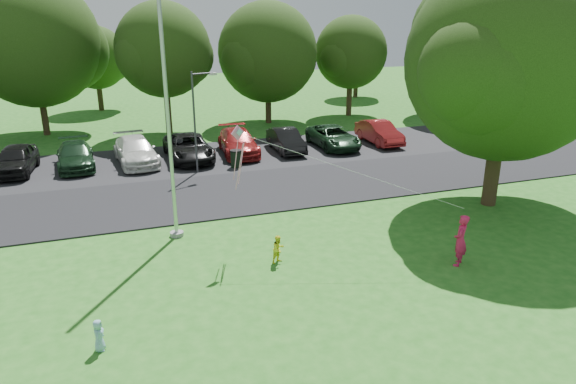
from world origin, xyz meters
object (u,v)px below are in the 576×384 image
object	(u,v)px
big_tree	(506,65)
woman	(460,240)
flagpole	(168,126)
child_yellow	(278,249)
child_blue	(99,335)
trash_can	(236,159)
street_lamp	(198,113)
kite	(246,149)

from	to	relation	value
big_tree	woman	world-z (taller)	big_tree
flagpole	child_yellow	bearing A→B (deg)	-48.57
flagpole	child_blue	xyz separation A→B (m)	(-2.72, -6.34, -3.75)
big_tree	woman	size ratio (longest dim) A/B	5.80
big_tree	child_blue	xyz separation A→B (m)	(-15.90, -5.22, -5.50)
child_blue	child_yellow	bearing A→B (deg)	-50.81
woman	child_yellow	bearing A→B (deg)	-64.39
woman	trash_can	bearing A→B (deg)	-116.13
street_lamp	woman	size ratio (longest dim) A/B	2.96
woman	child_blue	distance (m)	11.22
child_blue	kite	size ratio (longest dim) A/B	0.12
flagpole	kite	size ratio (longest dim) A/B	1.49
flagpole	trash_can	xyz separation A→B (m)	(4.25, 8.00, -3.67)
big_tree	kite	distance (m)	11.20
big_tree	woman	xyz separation A→B (m)	(-4.72, -4.29, -5.05)
child_blue	kite	bearing A→B (deg)	-38.04
woman	child_yellow	world-z (taller)	woman
big_tree	child_yellow	world-z (taller)	big_tree
child_yellow	street_lamp	bearing A→B (deg)	68.55
street_lamp	kite	world-z (taller)	street_lamp
flagpole	child_yellow	world-z (taller)	flagpole
street_lamp	child_yellow	world-z (taller)	street_lamp
flagpole	street_lamp	size ratio (longest dim) A/B	1.93
flagpole	kite	bearing A→B (deg)	-41.65
flagpole	child_blue	bearing A→B (deg)	-113.20
child_yellow	flagpole	bearing A→B (deg)	106.87
trash_can	big_tree	size ratio (longest dim) A/B	0.10
street_lamp	child_yellow	size ratio (longest dim) A/B	5.38
flagpole	woman	size ratio (longest dim) A/B	5.72
street_lamp	child_blue	size ratio (longest dim) A/B	6.20
trash_can	woman	distance (m)	14.06
flagpole	kite	world-z (taller)	flagpole
flagpole	big_tree	world-z (taller)	big_tree
trash_can	kite	distance (m)	10.67
big_tree	child_blue	distance (m)	17.62
child_yellow	woman	bearing A→B (deg)	-45.38
flagpole	trash_can	world-z (taller)	flagpole
child_yellow	kite	size ratio (longest dim) A/B	0.14
child_yellow	kite	world-z (taller)	kite
child_yellow	kite	bearing A→B (deg)	92.49
street_lamp	trash_can	world-z (taller)	street_lamp
big_tree	child_yellow	bearing A→B (deg)	-168.02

